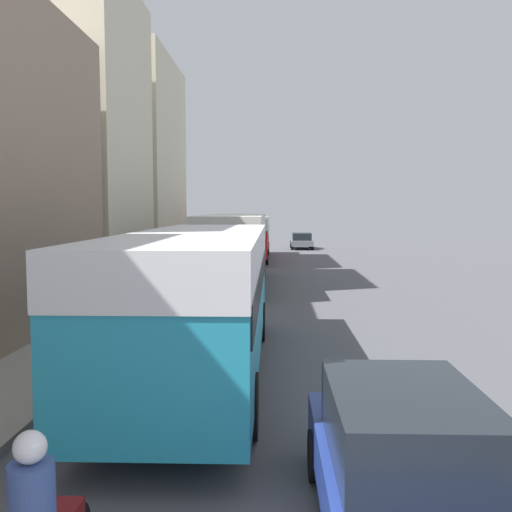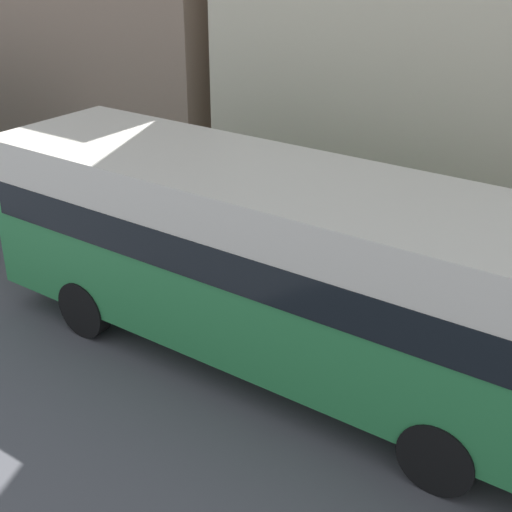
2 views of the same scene
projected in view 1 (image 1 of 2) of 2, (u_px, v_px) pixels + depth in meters
building_far_terrace at (53, 139)px, 24.20m from camera, size 6.87×7.74×12.79m
building_end_row at (122, 164)px, 33.86m from camera, size 6.20×9.66×12.16m
bus_lead at (199, 283)px, 11.55m from camera, size 2.59×10.27×2.96m
bus_following at (234, 240)px, 25.11m from camera, size 2.66×10.11×3.15m
bus_third_in_line at (250, 232)px, 38.17m from camera, size 2.53×11.45×2.84m
car_crossing at (404, 464)px, 5.84m from camera, size 1.80×4.18×1.60m
car_far_curb at (302, 240)px, 48.48m from camera, size 1.87×4.17×1.36m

